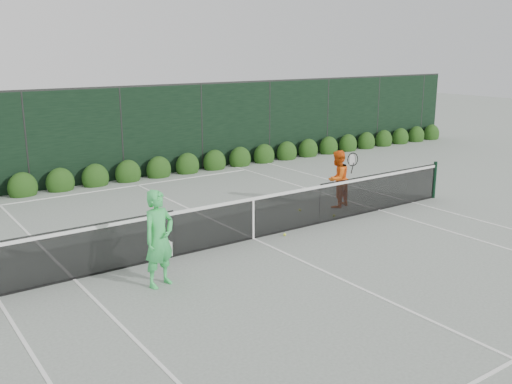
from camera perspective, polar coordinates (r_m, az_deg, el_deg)
ground at (r=13.07m, az=-0.28°, el=-4.70°), size 80.00×80.00×0.00m
tennis_net at (r=12.89m, az=-0.37°, el=-2.48°), size 12.90×0.10×1.07m
player_woman at (r=10.45m, az=-9.68°, el=-4.61°), size 0.75×0.60×1.80m
player_man at (r=15.62m, az=8.15°, el=1.31°), size 0.94×0.78×1.57m
court_lines at (r=13.07m, az=-0.28°, el=-4.67°), size 11.03×23.83×0.01m
windscreen_fence at (r=10.61m, az=8.13°, el=-0.78°), size 32.00×21.07×3.06m
hedge_row at (r=19.10m, az=-12.67°, el=1.77°), size 31.66×0.65×0.94m
tennis_balls at (r=13.78m, az=1.68°, el=-3.55°), size 5.24×1.46×0.07m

